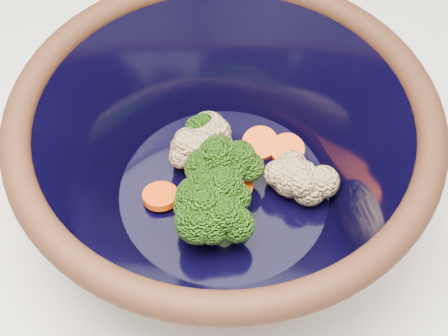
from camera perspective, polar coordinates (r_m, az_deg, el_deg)
mixing_bowl at (r=0.46m, az=0.00°, el=0.92°), size 0.35×0.35×0.13m
vegetable_pile at (r=0.47m, az=0.11°, el=-0.68°), size 0.13×0.13×0.06m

